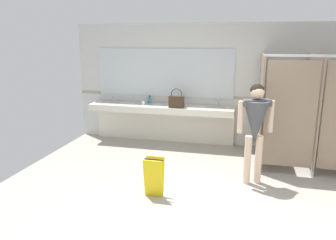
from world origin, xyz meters
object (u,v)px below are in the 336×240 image
at_px(handbag, 176,101).
at_px(paper_cup, 143,103).
at_px(person_standing, 255,122).
at_px(soap_dispenser, 150,100).
at_px(wet_floor_sign, 154,177).

relative_size(handbag, paper_cup, 4.65).
height_order(person_standing, paper_cup, person_standing).
xyz_separation_m(handbag, soap_dispenser, (-0.67, 0.30, -0.06)).
relative_size(soap_dispenser, paper_cup, 2.08).
bearing_deg(person_standing, soap_dispenser, 141.22).
height_order(paper_cup, wet_floor_sign, paper_cup).
height_order(handbag, paper_cup, handbag).
bearing_deg(person_standing, paper_cup, 145.62).
bearing_deg(soap_dispenser, wet_floor_sign, -72.31).
relative_size(handbag, wet_floor_sign, 0.68).
distance_m(person_standing, soap_dispenser, 2.89).
xyz_separation_m(person_standing, soap_dispenser, (-2.26, 1.81, -0.08)).
distance_m(paper_cup, wet_floor_sign, 2.67).
bearing_deg(soap_dispenser, handbag, -24.31).
bearing_deg(handbag, paper_cup, 172.77).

